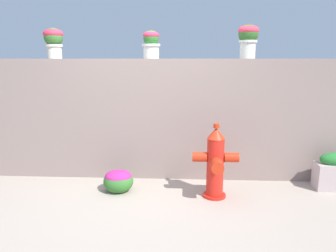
# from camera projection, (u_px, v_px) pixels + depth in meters

# --- Properties ---
(ground_plane) EXTENTS (24.00, 24.00, 0.00)m
(ground_plane) POSITION_uv_depth(u_px,v_px,m) (143.00, 203.00, 3.76)
(ground_plane) COLOR #A19284
(stone_wall) EXTENTS (6.19, 0.29, 1.67)m
(stone_wall) POSITION_uv_depth(u_px,v_px,m) (151.00, 119.00, 4.49)
(stone_wall) COLOR gray
(stone_wall) RESTS_ON ground
(potted_plant_1) EXTENTS (0.26, 0.26, 0.41)m
(potted_plant_1) POSITION_uv_depth(u_px,v_px,m) (54.00, 40.00, 4.33)
(potted_plant_1) COLOR beige
(potted_plant_1) RESTS_ON stone_wall
(potted_plant_2) EXTENTS (0.25, 0.25, 0.37)m
(potted_plant_2) POSITION_uv_depth(u_px,v_px,m) (151.00, 43.00, 4.29)
(potted_plant_2) COLOR silver
(potted_plant_2) RESTS_ON stone_wall
(potted_plant_3) EXTENTS (0.27, 0.27, 0.44)m
(potted_plant_3) POSITION_uv_depth(u_px,v_px,m) (248.00, 37.00, 4.18)
(potted_plant_3) COLOR beige
(potted_plant_3) RESTS_ON stone_wall
(fire_hydrant) EXTENTS (0.56, 0.44, 0.92)m
(fire_hydrant) POSITION_uv_depth(u_px,v_px,m) (215.00, 164.00, 3.84)
(fire_hydrant) COLOR red
(fire_hydrant) RESTS_ON ground
(flower_bush_left) EXTENTS (0.38, 0.34, 0.29)m
(flower_bush_left) POSITION_uv_depth(u_px,v_px,m) (118.00, 180.00, 4.06)
(flower_bush_left) COLOR #33722C
(flower_bush_left) RESTS_ON ground
(planter_box) EXTENTS (0.49, 0.24, 0.49)m
(planter_box) POSITION_uv_depth(u_px,v_px,m) (335.00, 172.00, 4.12)
(planter_box) COLOR #B7A2A1
(planter_box) RESTS_ON ground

